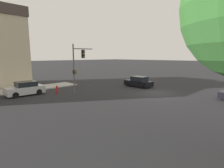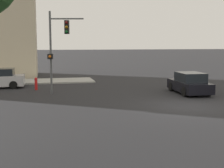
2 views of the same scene
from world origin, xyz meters
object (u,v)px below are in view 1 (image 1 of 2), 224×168
crossing_car_0 (139,82)px  fire_hydrant (57,89)px  parked_car_0 (25,89)px  traffic_signal (78,62)px

crossing_car_0 → fire_hydrant: 10.98m
fire_hydrant → parked_car_0: bearing=57.5°
parked_car_0 → fire_hydrant: 3.34m
traffic_signal → fire_hydrant: size_ratio=5.99×
traffic_signal → parked_car_0: (3.92, 4.38, -2.89)m
traffic_signal → crossing_car_0: bearing=91.7°
fire_hydrant → traffic_signal: bearing=-143.6°
parked_car_0 → fire_hydrant: (-1.79, -2.81, -0.21)m
traffic_signal → fire_hydrant: traffic_signal is taller
parked_car_0 → fire_hydrant: bearing=148.8°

